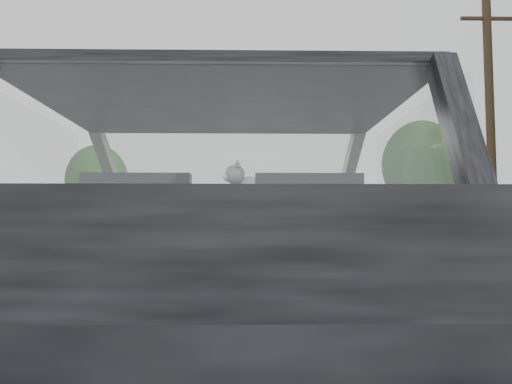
{
  "coord_description": "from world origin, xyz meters",
  "views": [
    {
      "loc": [
        0.11,
        -2.71,
        0.84
      ],
      "look_at": [
        0.17,
        0.56,
        1.08
      ],
      "focal_mm": 35.0,
      "sensor_mm": 36.0,
      "label": 1
    }
  ],
  "objects_px": {
    "cat": "(278,190)",
    "utility_pole": "(490,122)",
    "other_car": "(247,229)",
    "subject_car": "(226,249)",
    "highway_sign": "(356,219)"
  },
  "relations": [
    {
      "from": "cat",
      "to": "highway_sign",
      "type": "height_order",
      "value": "highway_sign"
    },
    {
      "from": "utility_pole",
      "to": "cat",
      "type": "bearing_deg",
      "value": -121.9
    },
    {
      "from": "subject_car",
      "to": "other_car",
      "type": "distance_m",
      "value": 20.35
    },
    {
      "from": "subject_car",
      "to": "other_car",
      "type": "bearing_deg",
      "value": 89.62
    },
    {
      "from": "utility_pole",
      "to": "subject_car",
      "type": "bearing_deg",
      "value": -121.68
    },
    {
      "from": "other_car",
      "to": "highway_sign",
      "type": "relative_size",
      "value": 1.82
    },
    {
      "from": "subject_car",
      "to": "utility_pole",
      "type": "distance_m",
      "value": 15.14
    },
    {
      "from": "subject_car",
      "to": "other_car",
      "type": "xyz_separation_m",
      "value": [
        0.14,
        20.35,
        0.1
      ]
    },
    {
      "from": "subject_car",
      "to": "highway_sign",
      "type": "bearing_deg",
      "value": 76.1
    },
    {
      "from": "subject_car",
      "to": "utility_pole",
      "type": "bearing_deg",
      "value": 58.32
    },
    {
      "from": "utility_pole",
      "to": "highway_sign",
      "type": "bearing_deg",
      "value": 96.82
    },
    {
      "from": "subject_car",
      "to": "other_car",
      "type": "relative_size",
      "value": 0.8
    },
    {
      "from": "highway_sign",
      "to": "utility_pole",
      "type": "relative_size",
      "value": 0.33
    },
    {
      "from": "cat",
      "to": "other_car",
      "type": "relative_size",
      "value": 0.13
    },
    {
      "from": "cat",
      "to": "utility_pole",
      "type": "height_order",
      "value": "utility_pole"
    }
  ]
}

